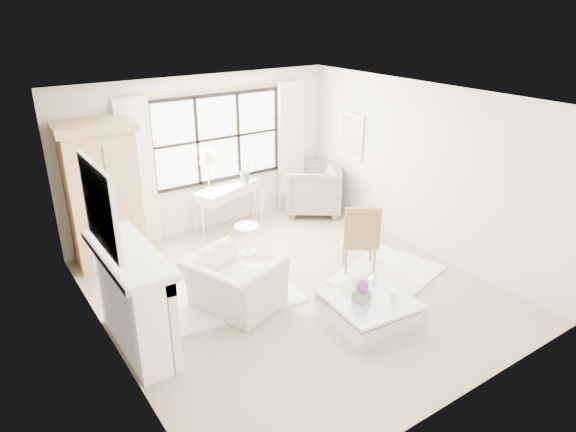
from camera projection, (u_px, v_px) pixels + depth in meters
name	position (u px, v px, depth m)	size (l,w,h in m)	color
floor	(293.00, 290.00, 7.33)	(5.50, 5.50, 0.00)	tan
ceiling	(294.00, 99.00, 6.29)	(5.50, 5.50, 0.00)	white
wall_back	(203.00, 155.00, 8.90)	(5.00, 5.00, 0.00)	white
wall_front	(465.00, 291.00, 4.72)	(5.00, 5.00, 0.00)	white
wall_left	(103.00, 249.00, 5.51)	(5.50, 5.50, 0.00)	white
wall_right	(423.00, 170.00, 8.11)	(5.50, 5.50, 0.00)	beige
window_pane	(218.00, 138.00, 8.95)	(2.40, 0.02, 1.50)	white
window_frame	(218.00, 138.00, 8.94)	(2.50, 0.04, 1.50)	black
curtain_rod	(217.00, 88.00, 8.56)	(0.04, 0.04, 3.30)	#B1893D
curtain_left	(138.00, 175.00, 8.24)	(0.55, 0.10, 2.47)	white
curtain_right	(291.00, 147.00, 9.81)	(0.55, 0.10, 2.47)	silver
fireplace	(131.00, 299.00, 5.90)	(0.58, 1.66, 1.26)	white
mirror_frame	(99.00, 206.00, 5.33)	(0.05, 1.15, 0.95)	white
mirror_glass	(102.00, 206.00, 5.35)	(0.02, 1.00, 0.80)	silver
art_frame	(351.00, 136.00, 9.31)	(0.04, 0.62, 0.82)	silver
art_canvas	(350.00, 136.00, 9.30)	(0.01, 0.52, 0.72)	beige
mantel_lamp	(103.00, 197.00, 6.13)	(0.22, 0.22, 0.51)	black
armoire	(103.00, 194.00, 7.68)	(1.16, 0.76, 2.24)	tan
console_table	(229.00, 207.00, 9.21)	(1.37, 0.90, 0.80)	silver
console_lamp	(207.00, 158.00, 8.66)	(0.28, 0.28, 0.69)	#B98440
orchid_plant	(246.00, 170.00, 9.16)	(0.24, 0.20, 0.44)	#56714B
side_table	(247.00, 235.00, 8.25)	(0.40, 0.40, 0.51)	white
rug_left	(227.00, 295.00, 7.18)	(1.86, 1.31, 0.03)	white
rug_right	(388.00, 274.00, 7.72)	(1.57, 1.18, 0.03)	white
club_armchair	(234.00, 284.00, 6.77)	(1.13, 0.98, 0.73)	silver
wingback_chair	(313.00, 188.00, 9.88)	(1.02, 1.05, 0.96)	gray
french_chair	(359.00, 251.00, 7.76)	(0.67, 0.67, 1.08)	olive
coffee_table	(369.00, 311.00, 6.49)	(1.08, 1.08, 0.38)	white
planter_box	(361.00, 296.00, 6.33)	(0.18, 0.18, 0.13)	slate
planter_flowers	(362.00, 286.00, 6.27)	(0.16, 0.16, 0.16)	#65327D
pillar_candle	(393.00, 296.00, 6.36)	(0.10, 0.10, 0.12)	white
coffee_vase	(373.00, 278.00, 6.74)	(0.13, 0.13, 0.14)	white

